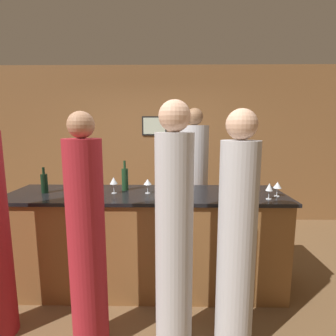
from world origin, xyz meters
name	(u,v)px	position (x,y,z in m)	size (l,w,h in m)	color
ground_plane	(147,285)	(0.00, 0.00, 0.00)	(14.00, 14.00, 0.00)	brown
back_wall	(157,145)	(0.00, 2.12, 1.40)	(8.00, 0.08, 2.80)	brown
bar_counter	(147,240)	(0.00, 0.00, 0.53)	(2.89, 0.78, 1.05)	brown
bartender	(194,186)	(0.58, 0.91, 0.92)	(0.39, 0.39, 1.98)	#B2B2B7
guest_0	(87,241)	(-0.37, -0.80, 0.88)	(0.28, 0.28, 1.85)	maroon
guest_1	(237,241)	(0.76, -0.81, 0.89)	(0.28, 0.28, 1.86)	#B2B2B7
guest_3	(174,237)	(0.29, -0.82, 0.92)	(0.28, 0.28, 1.92)	#B2B2B7
wine_bottle_0	(44,183)	(-1.06, -0.01, 1.16)	(0.07, 0.07, 0.27)	black
wine_bottle_1	(125,179)	(-0.24, 0.12, 1.18)	(0.07, 0.07, 0.33)	#19381E
wine_glass_0	(251,185)	(1.06, -0.11, 1.17)	(0.08, 0.08, 0.15)	silver
wine_glass_1	(179,187)	(0.34, -0.28, 1.18)	(0.08, 0.08, 0.18)	silver
wine_glass_2	(269,187)	(1.20, -0.22, 1.16)	(0.07, 0.07, 0.16)	silver
wine_glass_3	(114,181)	(-0.33, -0.02, 1.18)	(0.08, 0.08, 0.17)	silver
wine_glass_4	(277,185)	(1.32, -0.12, 1.16)	(0.08, 0.08, 0.15)	silver
wine_glass_5	(148,182)	(0.02, -0.02, 1.17)	(0.08, 0.08, 0.15)	silver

